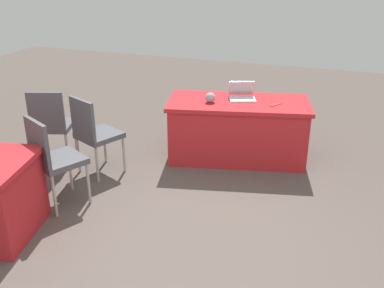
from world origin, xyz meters
name	(u,v)px	position (x,y,z in m)	size (l,w,h in m)	color
ground_plane	(186,242)	(0.00, 0.00, 0.00)	(14.40, 14.40, 0.00)	#4C423D
table_foreground	(238,129)	(0.02, -1.94, 0.38)	(1.86, 1.17, 0.75)	#AD1E23
chair_near_front	(51,122)	(2.10, -1.00, 0.55)	(0.56, 0.56, 0.96)	#9E9993
chair_tucked_left	(52,156)	(1.48, -0.17, 0.56)	(0.59, 0.59, 0.97)	#9E9993
chair_aisle	(94,131)	(1.47, -0.93, 0.54)	(0.58, 0.58, 0.95)	#9E9993
laptop_silver	(242,96)	(0.01, -2.05, 0.79)	(0.40, 0.38, 0.21)	silver
yarn_ball	(210,98)	(0.34, -1.78, 0.81)	(0.12, 0.12, 0.12)	gray
scissors_red	(276,105)	(-0.43, -1.95, 0.75)	(0.18, 0.04, 0.01)	red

